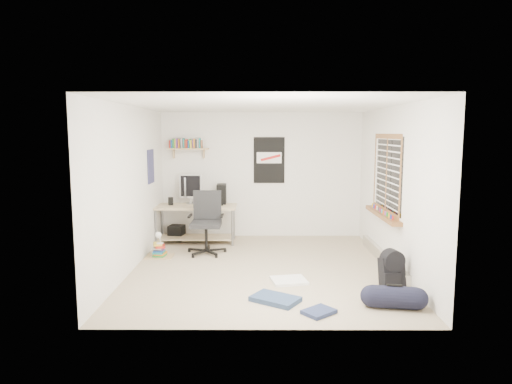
{
  "coord_description": "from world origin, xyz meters",
  "views": [
    {
      "loc": [
        -0.08,
        -6.9,
        2.09
      ],
      "look_at": [
        -0.11,
        0.42,
        1.14
      ],
      "focal_mm": 32.0,
      "sensor_mm": 36.0,
      "label": 1
    }
  ],
  "objects_px": {
    "office_chair": "(206,226)",
    "duffel_bag": "(394,297)",
    "desk": "(196,224)",
    "book_stack": "(159,248)",
    "backpack": "(392,273)"
  },
  "relations": [
    {
      "from": "backpack",
      "to": "duffel_bag",
      "type": "distance_m",
      "value": 0.79
    },
    {
      "from": "office_chair",
      "to": "book_stack",
      "type": "xyz_separation_m",
      "value": [
        -0.78,
        -0.23,
        -0.34
      ]
    },
    {
      "from": "desk",
      "to": "duffel_bag",
      "type": "relative_size",
      "value": 2.9
    },
    {
      "from": "desk",
      "to": "office_chair",
      "type": "relative_size",
      "value": 1.41
    },
    {
      "from": "book_stack",
      "to": "office_chair",
      "type": "bearing_deg",
      "value": 16.19
    },
    {
      "from": "office_chair",
      "to": "book_stack",
      "type": "bearing_deg",
      "value": -163.62
    },
    {
      "from": "backpack",
      "to": "duffel_bag",
      "type": "height_order",
      "value": "backpack"
    },
    {
      "from": "backpack",
      "to": "office_chair",
      "type": "bearing_deg",
      "value": 136.81
    },
    {
      "from": "duffel_bag",
      "to": "book_stack",
      "type": "height_order",
      "value": "duffel_bag"
    },
    {
      "from": "desk",
      "to": "book_stack",
      "type": "relative_size",
      "value": 3.78
    },
    {
      "from": "desk",
      "to": "duffel_bag",
      "type": "bearing_deg",
      "value": -73.15
    },
    {
      "from": "desk",
      "to": "duffel_bag",
      "type": "distance_m",
      "value": 4.36
    },
    {
      "from": "office_chair",
      "to": "duffel_bag",
      "type": "distance_m",
      "value": 3.57
    },
    {
      "from": "office_chair",
      "to": "duffel_bag",
      "type": "relative_size",
      "value": 2.05
    },
    {
      "from": "duffel_bag",
      "to": "backpack",
      "type": "bearing_deg",
      "value": 85.05
    }
  ]
}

